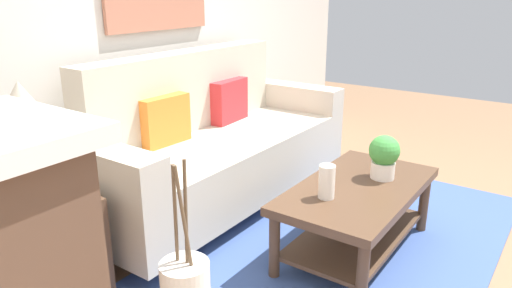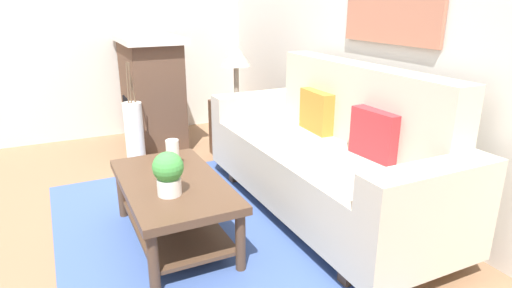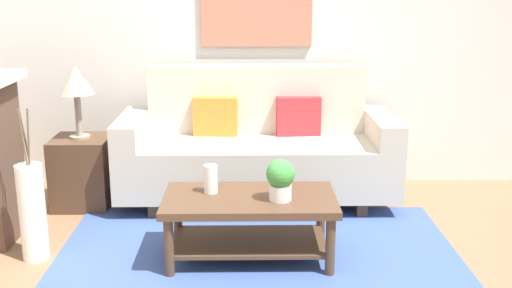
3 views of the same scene
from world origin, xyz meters
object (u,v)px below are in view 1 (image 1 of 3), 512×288
throw_pillow_orange (164,120)px  coffee_table (357,204)px  tabletop_vase (327,182)px  side_table (45,256)px  table_lamp (22,112)px  potted_plant_tabletop (384,155)px  couch (214,146)px  throw_pillow_crimson (229,101)px

throw_pillow_orange → coffee_table: size_ratio=0.33×
tabletop_vase → side_table: bearing=138.9°
side_table → tabletop_vase: bearing=-41.1°
table_lamp → tabletop_vase: bearing=-41.1°
potted_plant_tabletop → side_table: bearing=144.5°
coffee_table → couch: bearing=86.6°
throw_pillow_crimson → potted_plant_tabletop: 1.34m
couch → potted_plant_tabletop: bearing=-84.0°
tabletop_vase → throw_pillow_orange: bearing=91.2°
throw_pillow_orange → potted_plant_tabletop: 1.40m
throw_pillow_crimson → couch: bearing=-159.7°
coffee_table → potted_plant_tabletop: potted_plant_tabletop is taller
throw_pillow_crimson → potted_plant_tabletop: (-0.22, -1.32, -0.11)m
coffee_table → potted_plant_tabletop: bearing=-19.1°
couch → table_lamp: bearing=-175.5°
coffee_table → table_lamp: bearing=142.5°
tabletop_vase → potted_plant_tabletop: 0.47m
throw_pillow_crimson → tabletop_vase: throw_pillow_crimson is taller
couch → table_lamp: table_lamp is taller
couch → coffee_table: couch is taller
throw_pillow_orange → side_table: bearing=-167.5°
side_table → table_lamp: bearing=180.0°
tabletop_vase → table_lamp: 1.51m
tabletop_vase → potted_plant_tabletop: (0.44, -0.14, 0.05)m
potted_plant_tabletop → table_lamp: (-1.52, 1.09, 0.42)m
tabletop_vase → side_table: (-1.08, 0.94, -0.24)m
throw_pillow_orange → throw_pillow_crimson: 0.68m
couch → tabletop_vase: bearing=-106.8°
throw_pillow_crimson → table_lamp: table_lamp is taller
couch → potted_plant_tabletop: size_ratio=8.37×
potted_plant_tabletop → table_lamp: 1.92m
throw_pillow_orange → coffee_table: (0.27, -1.25, -0.37)m
throw_pillow_orange → potted_plant_tabletop: throw_pillow_orange is taller
coffee_table → tabletop_vase: size_ratio=5.94×
coffee_table → tabletop_vase: tabletop_vase is taller
throw_pillow_crimson → table_lamp: size_ratio=0.63×
table_lamp → throw_pillow_orange: bearing=12.5°
throw_pillow_crimson → tabletop_vase: (-0.66, -1.18, -0.16)m
potted_plant_tabletop → throw_pillow_orange: bearing=109.4°
throw_pillow_crimson → tabletop_vase: size_ratio=1.95×
throw_pillow_crimson → side_table: bearing=-172.3°
tabletop_vase → table_lamp: size_ratio=0.32×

